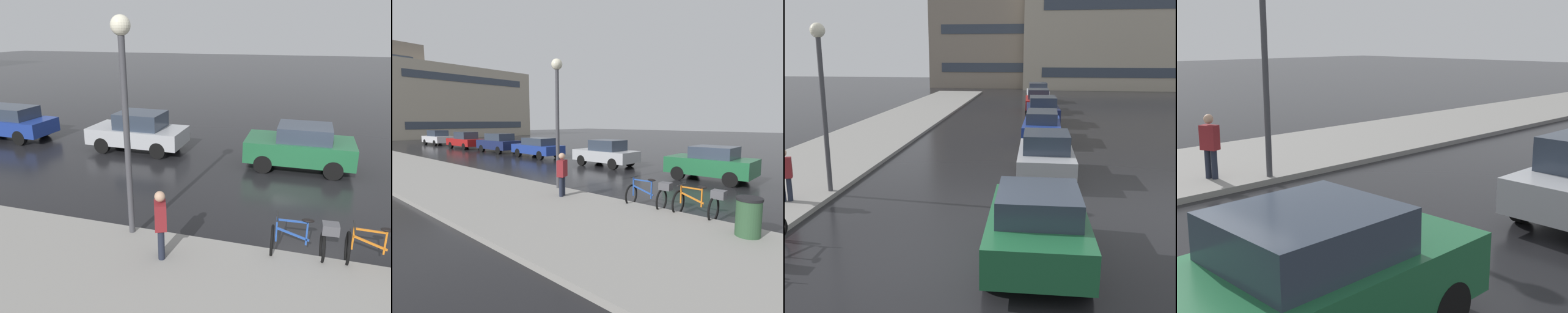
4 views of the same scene
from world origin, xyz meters
TOP-DOWN VIEW (x-y plane):
  - ground_plane at (0.00, 0.00)m, footprint 140.00×140.00m
  - sidewalk_kerb at (-6.00, 10.00)m, footprint 4.80×60.00m
  - bicycle_nearest at (-3.51, -1.30)m, footprint 0.76×1.34m
  - bicycle_second at (-3.59, 0.22)m, footprint 0.77×1.40m
  - car_green at (2.37, 0.61)m, footprint 2.01×3.75m
  - car_silver at (2.66, 7.03)m, footprint 1.88×3.89m
  - car_blue at (2.58, 13.55)m, footprint 1.86×4.41m
  - car_navy at (2.68, 19.07)m, footprint 2.02×4.18m
  - car_red at (2.42, 24.74)m, footprint 1.92×4.44m
  - car_white at (2.40, 31.48)m, footprint 2.03×4.04m
  - pedestrian at (-4.60, 3.11)m, footprint 0.46×0.38m
  - streetlamp at (-3.83, 4.17)m, footprint 0.41×0.41m
  - trash_bin at (-4.29, -2.71)m, footprint 0.56×0.56m
  - building_facade_side at (12.60, 49.15)m, footprint 23.81×11.01m

SIDE VIEW (x-z plane):
  - ground_plane at x=0.00m, z-range 0.00..0.00m
  - sidewalk_kerb at x=-6.00m, z-range 0.00..0.14m
  - bicycle_second at x=-3.59m, z-range 0.01..0.98m
  - bicycle_nearest at x=-3.51m, z-range 0.01..0.98m
  - trash_bin at x=-4.29m, z-range 0.00..1.03m
  - car_blue at x=2.58m, z-range 0.03..1.51m
  - car_silver at x=2.66m, z-range -0.01..1.58m
  - car_green at x=2.37m, z-range 0.01..1.59m
  - car_red at x=2.42m, z-range -0.01..1.64m
  - car_white at x=2.40m, z-range 0.00..1.67m
  - car_navy at x=2.68m, z-range 0.02..1.66m
  - pedestrian at x=-4.60m, z-range 0.10..1.74m
  - streetlamp at x=-3.83m, z-range 0.91..5.93m
  - building_facade_side at x=12.60m, z-range 0.00..11.50m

